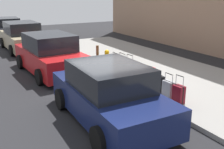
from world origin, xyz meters
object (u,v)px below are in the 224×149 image
(suitcase_red_3, at_px, (149,77))
(parked_car_navy_0, at_px, (109,95))
(suitcase_navy_5, at_px, (130,70))
(parked_car_beige_2, at_px, (22,37))
(parked_car_red_1, at_px, (50,55))
(parked_car_charcoal_3, at_px, (8,29))
(suitcase_teal_6, at_px, (122,67))
(suitcase_maroon_7, at_px, (115,66))
(suitcase_silver_1, at_px, (168,89))
(suitcase_olive_4, at_px, (139,76))
(bollard_post, at_px, (98,55))
(suitcase_black_2, at_px, (159,84))
(suitcase_maroon_0, at_px, (179,94))
(fire_hydrant, at_px, (107,58))

(suitcase_red_3, height_order, parked_car_navy_0, parked_car_navy_0)
(suitcase_navy_5, xyz_separation_m, parked_car_beige_2, (8.51, 2.23, 0.28))
(parked_car_red_1, xyz_separation_m, parked_car_charcoal_3, (10.74, 0.00, -0.07))
(suitcase_red_3, height_order, parked_car_charcoal_3, parked_car_charcoal_3)
(suitcase_teal_6, relative_size, suitcase_maroon_7, 1.10)
(suitcase_silver_1, xyz_separation_m, suitcase_navy_5, (2.16, 0.07, 0.10))
(suitcase_olive_4, xyz_separation_m, suitcase_teal_6, (1.12, 0.03, 0.07))
(bollard_post, height_order, parked_car_navy_0, parked_car_navy_0)
(suitcase_black_2, height_order, suitcase_maroon_7, suitcase_maroon_7)
(suitcase_maroon_0, relative_size, bollard_post, 0.96)
(suitcase_maroon_0, bearing_deg, suitcase_navy_5, 1.13)
(suitcase_maroon_7, height_order, parked_car_red_1, parked_car_red_1)
(suitcase_maroon_0, height_order, parked_car_charcoal_3, parked_car_charcoal_3)
(suitcase_black_2, relative_size, parked_car_navy_0, 0.15)
(suitcase_silver_1, distance_m, suitcase_black_2, 0.54)
(suitcase_navy_5, bearing_deg, fire_hydrant, -1.89)
(suitcase_maroon_0, xyz_separation_m, suitcase_black_2, (1.04, -0.07, 0.01))
(suitcase_maroon_0, height_order, fire_hydrant, suitcase_maroon_0)
(suitcase_red_3, relative_size, parked_car_charcoal_3, 0.19)
(suitcase_navy_5, distance_m, parked_car_beige_2, 8.80)
(suitcase_maroon_7, height_order, parked_car_charcoal_3, parked_car_charcoal_3)
(suitcase_maroon_0, height_order, bollard_post, bollard_post)
(suitcase_black_2, bearing_deg, suitcase_maroon_7, 2.57)
(parked_car_beige_2, distance_m, parked_car_charcoal_3, 5.15)
(suitcase_black_2, height_order, fire_hydrant, fire_hydrant)
(suitcase_olive_4, xyz_separation_m, parked_car_navy_0, (-1.82, 2.27, 0.31))
(suitcase_navy_5, relative_size, fire_hydrant, 1.21)
(suitcase_red_3, bearing_deg, bollard_post, 2.90)
(suitcase_maroon_7, height_order, fire_hydrant, suitcase_maroon_7)
(parked_car_charcoal_3, bearing_deg, suitcase_maroon_7, -169.93)
(suitcase_maroon_7, bearing_deg, suitcase_red_3, -177.32)
(suitcase_red_3, height_order, suitcase_maroon_7, suitcase_maroon_7)
(bollard_post, height_order, parked_car_red_1, parked_car_red_1)
(suitcase_silver_1, distance_m, parked_car_navy_0, 2.33)
(suitcase_red_3, xyz_separation_m, suitcase_navy_5, (1.08, 0.10, -0.00))
(suitcase_black_2, distance_m, parked_car_red_1, 5.13)
(parked_car_charcoal_3, bearing_deg, suitcase_navy_5, -170.74)
(suitcase_maroon_7, xyz_separation_m, parked_car_red_1, (1.78, 2.22, 0.38))
(suitcase_teal_6, bearing_deg, suitcase_olive_4, -178.41)
(suitcase_maroon_7, distance_m, parked_car_navy_0, 4.17)
(suitcase_red_3, relative_size, parked_car_beige_2, 0.18)
(parked_car_beige_2, bearing_deg, suitcase_red_3, -166.36)
(fire_hydrant, height_order, parked_car_navy_0, parked_car_navy_0)
(suitcase_red_3, distance_m, suitcase_teal_6, 1.65)
(parked_car_navy_0, distance_m, parked_car_charcoal_3, 16.03)
(suitcase_olive_4, xyz_separation_m, parked_car_charcoal_3, (14.21, 2.27, 0.30))
(suitcase_black_2, bearing_deg, suitcase_red_3, 2.07)
(suitcase_red_3, height_order, parked_car_red_1, parked_car_red_1)
(suitcase_teal_6, height_order, suitcase_maroon_7, suitcase_teal_6)
(bollard_post, bearing_deg, suitcase_red_3, -177.10)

